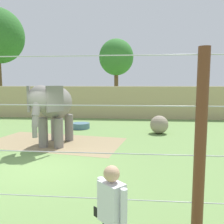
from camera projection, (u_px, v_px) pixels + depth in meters
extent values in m
plane|color=#6B8E4C|center=(38.00, 167.00, 7.86)|extent=(120.00, 120.00, 0.00)
cube|color=#937F5B|center=(55.00, 142.00, 11.26)|extent=(6.84, 4.48, 0.01)
cube|color=tan|center=(96.00, 102.00, 19.88)|extent=(36.00, 1.80, 2.58)
cylinder|color=gray|center=(59.00, 133.00, 10.22)|extent=(0.41, 0.41, 1.29)
cylinder|color=gray|center=(43.00, 132.00, 10.34)|extent=(0.41, 0.41, 1.29)
cylinder|color=gray|center=(69.00, 128.00, 11.52)|extent=(0.41, 0.41, 1.29)
cylinder|color=gray|center=(55.00, 127.00, 11.63)|extent=(0.41, 0.41, 1.29)
ellipsoid|color=gray|center=(56.00, 102.00, 10.78)|extent=(1.47, 2.49, 1.48)
ellipsoid|color=gray|center=(41.00, 99.00, 9.28)|extent=(1.08, 0.99, 1.07)
cube|color=gray|center=(55.00, 99.00, 9.28)|extent=(0.49, 0.77, 1.02)
cube|color=gray|center=(29.00, 98.00, 9.46)|extent=(0.38, 0.81, 1.02)
cylinder|color=gray|center=(36.00, 109.00, 8.93)|extent=(0.33, 0.47, 0.58)
cylinder|color=gray|center=(35.00, 121.00, 8.87)|extent=(0.27, 0.34, 0.54)
cylinder|color=gray|center=(35.00, 131.00, 8.84)|extent=(0.20, 0.20, 0.51)
cylinder|color=gray|center=(66.00, 102.00, 12.10)|extent=(0.11, 0.29, 0.74)
sphere|color=gray|center=(159.00, 125.00, 13.19)|extent=(1.01, 1.01, 1.01)
cylinder|color=brown|center=(200.00, 145.00, 4.16)|extent=(0.21, 0.21, 3.38)
cube|color=silver|center=(112.00, 202.00, 3.19)|extent=(0.41, 0.41, 0.56)
sphere|color=tan|center=(112.00, 174.00, 3.14)|extent=(0.22, 0.22, 0.22)
cylinder|color=silver|center=(124.00, 209.00, 3.01)|extent=(0.13, 0.13, 0.54)
cylinder|color=silver|center=(101.00, 196.00, 3.37)|extent=(0.13, 0.13, 0.54)
cube|color=black|center=(95.00, 212.00, 3.36)|extent=(0.06, 0.06, 0.14)
cylinder|color=slate|center=(81.00, 126.00, 14.72)|extent=(1.10, 1.10, 0.35)
cylinder|color=#38607A|center=(81.00, 123.00, 14.70)|extent=(1.01, 1.01, 0.02)
cylinder|color=brown|center=(116.00, 91.00, 25.58)|extent=(0.44, 0.44, 4.07)
ellipsoid|color=#33752D|center=(116.00, 57.00, 25.17)|extent=(3.65, 3.65, 3.83)
cylinder|color=brown|center=(0.00, 83.00, 28.11)|extent=(0.44, 0.44, 5.79)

